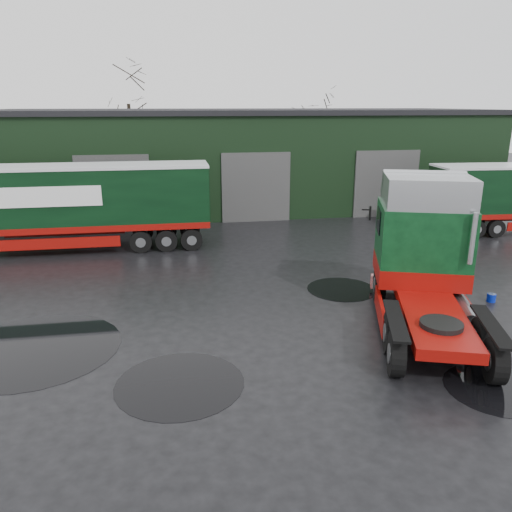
{
  "coord_description": "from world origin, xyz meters",
  "views": [
    {
      "loc": [
        -2.87,
        -14.43,
        6.66
      ],
      "look_at": [
        -0.13,
        1.52,
        1.7
      ],
      "focal_mm": 35.0,
      "sensor_mm": 36.0,
      "label": 1
    }
  ],
  "objects_px": {
    "wash_bucket": "(491,298)",
    "tree_back_b": "(313,137)",
    "warehouse": "(241,157)",
    "hero_tractor": "(433,262)",
    "tree_back_a": "(130,127)",
    "trailer_left": "(71,208)"
  },
  "relations": [
    {
      "from": "hero_tractor",
      "to": "tree_back_a",
      "type": "bearing_deg",
      "value": 126.63
    },
    {
      "from": "tree_back_b",
      "to": "wash_bucket",
      "type": "bearing_deg",
      "value": -93.8
    },
    {
      "from": "wash_bucket",
      "to": "tree_back_b",
      "type": "xyz_separation_m",
      "value": [
        1.98,
        29.79,
        3.61
      ]
    },
    {
      "from": "trailer_left",
      "to": "tree_back_b",
      "type": "distance_m",
      "value": 26.96
    },
    {
      "from": "hero_tractor",
      "to": "trailer_left",
      "type": "xyz_separation_m",
      "value": [
        -12.0,
        11.35,
        -0.27
      ]
    },
    {
      "from": "warehouse",
      "to": "trailer_left",
      "type": "height_order",
      "value": "warehouse"
    },
    {
      "from": "warehouse",
      "to": "hero_tractor",
      "type": "bearing_deg",
      "value": -83.45
    },
    {
      "from": "tree_back_a",
      "to": "tree_back_b",
      "type": "height_order",
      "value": "tree_back_a"
    },
    {
      "from": "hero_tractor",
      "to": "tree_back_b",
      "type": "distance_m",
      "value": 32.29
    },
    {
      "from": "wash_bucket",
      "to": "tree_back_a",
      "type": "height_order",
      "value": "tree_back_a"
    },
    {
      "from": "trailer_left",
      "to": "warehouse",
      "type": "bearing_deg",
      "value": -42.12
    },
    {
      "from": "warehouse",
      "to": "tree_back_b",
      "type": "bearing_deg",
      "value": 51.34
    },
    {
      "from": "tree_back_b",
      "to": "warehouse",
      "type": "bearing_deg",
      "value": -128.66
    },
    {
      "from": "hero_tractor",
      "to": "tree_back_b",
      "type": "relative_size",
      "value": 0.98
    },
    {
      "from": "wash_bucket",
      "to": "tree_back_a",
      "type": "bearing_deg",
      "value": 115.21
    },
    {
      "from": "tree_back_a",
      "to": "trailer_left",
      "type": "bearing_deg",
      "value": -94.2
    },
    {
      "from": "wash_bucket",
      "to": "tree_back_b",
      "type": "bearing_deg",
      "value": 86.2
    },
    {
      "from": "hero_tractor",
      "to": "tree_back_a",
      "type": "distance_m",
      "value": 33.57
    },
    {
      "from": "tree_back_b",
      "to": "trailer_left",
      "type": "bearing_deg",
      "value": -130.58
    },
    {
      "from": "hero_tractor",
      "to": "wash_bucket",
      "type": "bearing_deg",
      "value": 47.99
    },
    {
      "from": "warehouse",
      "to": "tree_back_b",
      "type": "xyz_separation_m",
      "value": [
        8.0,
        10.0,
        0.59
      ]
    },
    {
      "from": "warehouse",
      "to": "hero_tractor",
      "type": "xyz_separation_m",
      "value": [
        2.5,
        -21.79,
        -0.88
      ]
    }
  ]
}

